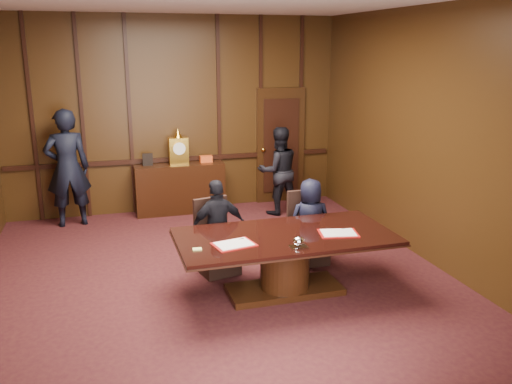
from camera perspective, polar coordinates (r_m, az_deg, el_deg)
room at (r=6.69m, az=-3.78°, el=4.50°), size 7.00×7.04×3.50m
sideboard at (r=9.95m, az=-8.02°, el=0.60°), size 1.60×0.45×1.54m
conference_table at (r=6.63m, az=3.06°, el=-6.52°), size 2.62×1.32×0.76m
folder_left at (r=6.20m, az=-2.34°, el=-5.52°), size 0.52×0.41×0.02m
folder_right at (r=6.63m, az=8.66°, el=-4.30°), size 0.52×0.41×0.02m
inkstand at (r=6.13m, az=4.50°, el=-5.35°), size 0.20×0.14×0.12m
notepad at (r=6.09m, az=-6.21°, el=-6.00°), size 0.10×0.08×0.01m
chair_left at (r=7.33m, az=-4.14°, el=-6.21°), size 0.58×0.58×0.99m
chair_right at (r=7.69m, az=5.44°, el=-5.19°), size 0.49×0.49×0.99m
signatory_left at (r=7.14m, az=-4.02°, el=-3.77°), size 0.79×0.39×1.29m
signatory_right at (r=7.52m, az=5.72°, el=-3.15°), size 0.64×0.46×1.21m
witness_left at (r=9.54m, az=-19.23°, el=2.39°), size 0.77×0.56×1.98m
witness_right at (r=9.72m, az=2.38°, el=2.24°), size 0.79×0.62×1.58m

